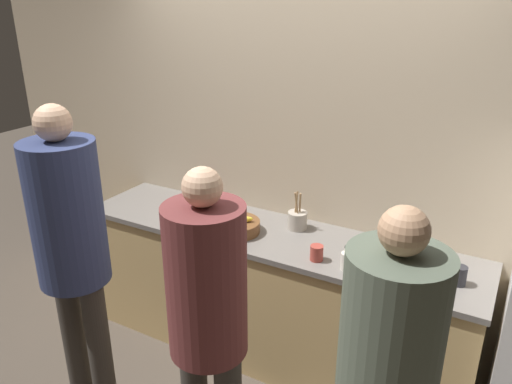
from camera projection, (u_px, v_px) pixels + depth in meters
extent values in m
plane|color=#4C4238|center=(245.00, 381.00, 3.22)|extent=(14.00, 14.00, 0.00)
cube|color=#C6B293|center=(296.00, 162.00, 3.30)|extent=(5.20, 0.06, 2.60)
cube|color=tan|center=(272.00, 295.00, 3.36)|extent=(2.60, 0.63, 0.88)
cube|color=slate|center=(273.00, 234.00, 3.19)|extent=(2.63, 0.66, 0.03)
cylinder|color=#38332D|center=(74.00, 339.00, 2.93)|extent=(0.13, 0.13, 0.89)
cylinder|color=#38332D|center=(100.00, 351.00, 2.83)|extent=(0.13, 0.13, 0.89)
cylinder|color=navy|center=(67.00, 214.00, 2.57)|extent=(0.38, 0.38, 0.78)
sphere|color=#DBAD89|center=(53.00, 123.00, 2.39)|extent=(0.18, 0.18, 0.18)
cylinder|color=brown|center=(206.00, 281.00, 2.17)|extent=(0.36, 0.36, 0.71)
sphere|color=#DBAD89|center=(202.00, 187.00, 2.00)|extent=(0.17, 0.17, 0.17)
cylinder|color=#515B4C|center=(390.00, 342.00, 1.78)|extent=(0.37, 0.37, 0.71)
sphere|color=tan|center=(404.00, 231.00, 1.61)|extent=(0.17, 0.17, 0.17)
cylinder|color=brown|center=(236.00, 226.00, 3.17)|extent=(0.30, 0.30, 0.08)
ellipsoid|color=yellow|center=(241.00, 219.00, 3.13)|extent=(0.15, 0.12, 0.04)
cylinder|color=#ADA393|center=(297.00, 220.00, 3.21)|extent=(0.13, 0.13, 0.11)
cylinder|color=#99754C|center=(296.00, 207.00, 3.18)|extent=(0.01, 0.05, 0.20)
cylinder|color=#99754C|center=(300.00, 207.00, 3.17)|extent=(0.03, 0.04, 0.20)
cylinder|color=#99754C|center=(297.00, 208.00, 3.16)|extent=(0.04, 0.01, 0.20)
cylinder|color=silver|center=(347.00, 261.00, 2.73)|extent=(0.07, 0.07, 0.10)
cylinder|color=silver|center=(347.00, 251.00, 2.70)|extent=(0.03, 0.03, 0.03)
cylinder|color=black|center=(348.00, 247.00, 2.70)|extent=(0.03, 0.03, 0.01)
cylinder|color=red|center=(198.00, 197.00, 3.52)|extent=(0.07, 0.07, 0.16)
cylinder|color=red|center=(197.00, 183.00, 3.48)|extent=(0.03, 0.03, 0.05)
cylinder|color=black|center=(197.00, 179.00, 3.47)|extent=(0.03, 0.03, 0.02)
cylinder|color=#A33D33|center=(317.00, 253.00, 2.83)|extent=(0.08, 0.08, 0.09)
cylinder|color=#28282D|center=(459.00, 276.00, 2.59)|extent=(0.07, 0.07, 0.10)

